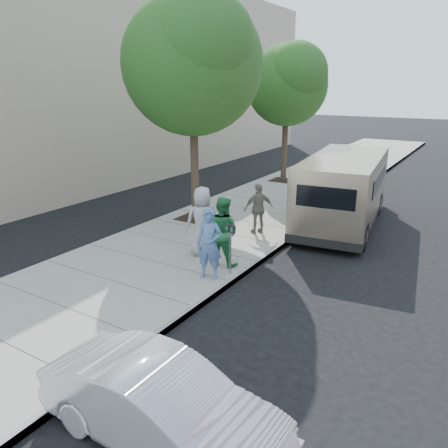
{
  "coord_description": "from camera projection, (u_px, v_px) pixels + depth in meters",
  "views": [
    {
      "loc": [
        6.49,
        -9.88,
        4.77
      ],
      "look_at": [
        0.5,
        -0.18,
        1.1
      ],
      "focal_mm": 35.0,
      "sensor_mm": 36.0,
      "label": 1
    }
  ],
  "objects": [
    {
      "name": "van",
      "position": [
        344.0,
        189.0,
        15.07
      ],
      "size": [
        2.98,
        6.84,
        2.46
      ],
      "rotation": [
        0.0,
        0.0,
        0.13
      ],
      "color": "#CCB492",
      "rests_on": "ground"
    },
    {
      "name": "person_striped_polo",
      "position": [
        259.0,
        208.0,
        13.94
      ],
      "size": [
        0.94,
        0.99,
        1.65
      ],
      "primitive_type": "imported",
      "rotation": [
        0.0,
        0.0,
        3.99
      ],
      "color": "slate",
      "rests_on": "sidewalk"
    },
    {
      "name": "tree_near",
      "position": [
        194.0,
        59.0,
        14.09
      ],
      "size": [
        4.62,
        4.6,
        7.53
      ],
      "color": "black",
      "rests_on": "sidewalk"
    },
    {
      "name": "parking_meter",
      "position": [
        230.0,
        239.0,
        10.87
      ],
      "size": [
        0.28,
        0.16,
        1.31
      ],
      "rotation": [
        0.0,
        0.0,
        -0.24
      ],
      "color": "gray",
      "rests_on": "sidewalk"
    },
    {
      "name": "person_gray_shirt",
      "position": [
        203.0,
        221.0,
        12.14
      ],
      "size": [
        1.12,
        1.11,
        1.96
      ],
      "primitive_type": "imported",
      "rotation": [
        0.0,
        0.0,
        3.89
      ],
      "color": "#ABAAAD",
      "rests_on": "sidewalk"
    },
    {
      "name": "tree_far",
      "position": [
        288.0,
        81.0,
        20.44
      ],
      "size": [
        3.92,
        3.8,
        6.49
      ],
      "color": "black",
      "rests_on": "sidewalk"
    },
    {
      "name": "person_green_shirt",
      "position": [
        222.0,
        231.0,
        11.46
      ],
      "size": [
        0.94,
        0.75,
        1.87
      ],
      "primitive_type": "imported",
      "rotation": [
        0.0,
        0.0,
        3.19
      ],
      "color": "#2D8A48",
      "rests_on": "sidewalk"
    },
    {
      "name": "ground",
      "position": [
        213.0,
        256.0,
        12.71
      ],
      "size": [
        120.0,
        120.0,
        0.0
      ],
      "primitive_type": "plane",
      "color": "black",
      "rests_on": "ground"
    },
    {
      "name": "sedan",
      "position": [
        162.0,
        406.0,
        5.93
      ],
      "size": [
        3.66,
        1.29,
        1.2
      ],
      "primitive_type": "imported",
      "rotation": [
        0.0,
        0.0,
        1.57
      ],
      "color": "silver",
      "rests_on": "ground"
    },
    {
      "name": "sidewalk",
      "position": [
        185.0,
        247.0,
        13.19
      ],
      "size": [
        5.0,
        60.0,
        0.15
      ],
      "primitive_type": "cube",
      "color": "gray",
      "rests_on": "ground"
    },
    {
      "name": "curb_face",
      "position": [
        257.0,
        263.0,
        11.97
      ],
      "size": [
        0.12,
        60.0,
        0.16
      ],
      "primitive_type": "cube",
      "color": "gray",
      "rests_on": "ground"
    },
    {
      "name": "near_building",
      "position": [
        4.0,
        78.0,
        18.8
      ],
      "size": [
        8.0,
        44.0,
        10.0
      ],
      "primitive_type": "cube",
      "color": "tan",
      "rests_on": "ground"
    },
    {
      "name": "person_officer",
      "position": [
        209.0,
        244.0,
        10.65
      ],
      "size": [
        0.75,
        0.6,
        1.78
      ],
      "primitive_type": "imported",
      "rotation": [
        0.0,
        0.0,
        0.29
      ],
      "color": "#5376B2",
      "rests_on": "sidewalk"
    }
  ]
}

